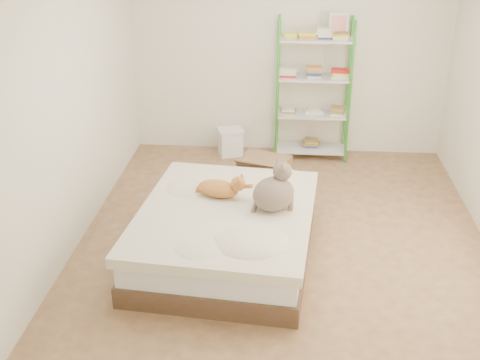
# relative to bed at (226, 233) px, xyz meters

# --- Properties ---
(room) EXTENTS (3.81, 4.21, 2.61)m
(room) POSITION_rel_bed_xyz_m (0.50, 0.50, 1.06)
(room) COLOR tan
(room) RESTS_ON ground
(bed) EXTENTS (1.65, 1.98, 0.47)m
(bed) POSITION_rel_bed_xyz_m (0.00, 0.00, 0.00)
(bed) COLOR brown
(bed) RESTS_ON ground
(orange_cat) EXTENTS (0.51, 0.37, 0.19)m
(orange_cat) POSITION_rel_bed_xyz_m (-0.09, 0.26, 0.33)
(orange_cat) COLOR #C97631
(orange_cat) RESTS_ON bed
(grey_cat) EXTENTS (0.49, 0.45, 0.45)m
(grey_cat) POSITION_rel_bed_xyz_m (0.41, 0.03, 0.46)
(grey_cat) COLOR #8E705F
(grey_cat) RESTS_ON bed
(shelf_unit) EXTENTS (0.88, 0.36, 1.74)m
(shelf_unit) POSITION_rel_bed_xyz_m (0.81, 2.38, 0.67)
(shelf_unit) COLOR green
(shelf_unit) RESTS_ON ground
(cardboard_box) EXTENTS (0.61, 0.62, 0.41)m
(cardboard_box) POSITION_rel_bed_xyz_m (0.28, 1.42, -0.06)
(cardboard_box) COLOR olive
(cardboard_box) RESTS_ON ground
(white_bin) EXTENTS (0.37, 0.34, 0.34)m
(white_bin) POSITION_rel_bed_xyz_m (-0.18, 2.35, -0.06)
(white_bin) COLOR white
(white_bin) RESTS_ON ground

